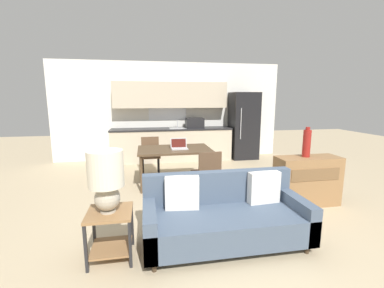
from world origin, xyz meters
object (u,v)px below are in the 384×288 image
dining_table (174,152)px  table_lamp (106,177)px  dining_chair_near_right (207,172)px  laptop (179,146)px  refrigerator (243,126)px  couch (224,216)px  vase (307,143)px  credenza (307,181)px  dining_chair_far_left (150,153)px  side_table (110,227)px

dining_table → table_lamp: bearing=-112.8°
dining_chair_near_right → laptop: (-0.37, 0.82, 0.30)m
refrigerator → couch: bearing=-114.2°
vase → credenza: bearing=-25.0°
dining_table → vase: vase is taller
laptop → couch: bearing=-83.8°
table_lamp → vase: 3.07m
couch → dining_chair_near_right: bearing=84.7°
couch → table_lamp: 1.44m
dining_chair_far_left → table_lamp: bearing=-100.0°
dining_chair_far_left → vase: bearing=-42.4°
side_table → laptop: (1.05, 2.27, 0.42)m
dining_chair_far_left → dining_chair_near_right: (0.92, -1.65, 0.00)m
couch → dining_chair_far_left: bearing=104.8°
refrigerator → laptop: size_ratio=5.84×
couch → credenza: size_ratio=1.86×
vase → dining_table: bearing=145.3°
vase → laptop: bearing=144.5°
vase → laptop: (-1.86, 1.33, -0.23)m
credenza → dining_chair_far_left: dining_chair_far_left is taller
credenza → vase: size_ratio=2.13×
refrigerator → couch: 4.62m
refrigerator → credenza: bearing=-93.7°
dining_chair_near_right → vase: bearing=153.3°
table_lamp → dining_chair_near_right: (1.43, 1.45, -0.44)m
dining_chair_far_left → laptop: size_ratio=2.62×
couch → vase: (1.62, 0.85, 0.69)m
credenza → table_lamp: bearing=-162.6°
refrigerator → dining_chair_near_right: refrigerator is taller
vase → dining_chair_far_left: 3.28m
dining_table → table_lamp: size_ratio=2.16×
refrigerator → dining_chair_far_left: bearing=-156.2°
table_lamp → dining_table: bearing=67.2°
dining_table → credenza: bearing=-34.5°
side_table → refrigerator: bearing=53.4°
refrigerator → vase: bearing=-94.5°
vase → laptop: 2.30m
credenza → dining_chair_near_right: (-1.53, 0.53, 0.08)m
dining_chair_near_right → dining_chair_far_left: bearing=-68.8°
dining_table → laptop: bearing=-15.1°
dining_table → credenza: size_ratio=1.39×
dining_table → couch: couch is taller
side_table → dining_chair_near_right: bearing=45.6°
refrigerator → laptop: refrigerator is taller
table_lamp → laptop: bearing=65.1°
dining_table → credenza: (2.00, -1.37, -0.27)m
dining_table → vase: (1.95, -1.35, 0.34)m
refrigerator → dining_chair_near_right: 3.35m
credenza → vase: 0.62m
refrigerator → dining_table: 2.98m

